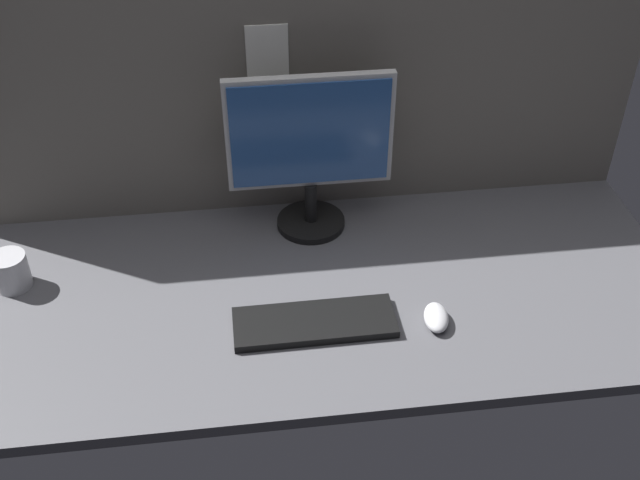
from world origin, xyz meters
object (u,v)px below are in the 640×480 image
at_px(keyboard, 314,323).
at_px(mug_steel, 11,271).
at_px(monitor, 310,147).
at_px(mouse, 436,317).

relative_size(keyboard, mug_steel, 4.11).
height_order(monitor, mug_steel, monitor).
relative_size(monitor, mouse, 4.48).
distance_m(keyboard, mouse, 0.28).
bearing_deg(mouse, monitor, 128.01).
height_order(keyboard, mug_steel, mug_steel).
distance_m(monitor, mug_steel, 0.78).
bearing_deg(monitor, mouse, -59.89).
distance_m(monitor, keyboard, 0.45).
height_order(mouse, mug_steel, mug_steel).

